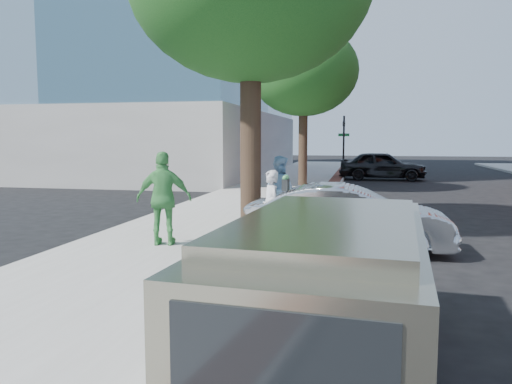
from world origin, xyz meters
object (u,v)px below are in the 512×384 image
(person_officer, at_px, (280,190))
(van, at_px, (333,283))
(parking_meter, at_px, (286,195))
(sedan_silver, at_px, (348,218))
(person_green, at_px, (164,198))
(bg_car, at_px, (383,165))
(person_gray, at_px, (271,208))

(person_officer, relative_size, van, 0.39)
(parking_meter, distance_m, sedan_silver, 1.43)
(sedan_silver, bearing_deg, person_green, 102.19)
(van, bearing_deg, parking_meter, 108.32)
(van, bearing_deg, bg_car, 91.15)
(person_officer, height_order, bg_car, person_officer)
(bg_car, bearing_deg, person_green, 167.65)
(parking_meter, distance_m, bg_car, 19.47)
(person_gray, xyz_separation_m, person_green, (-2.18, -0.50, 0.20))
(person_officer, bearing_deg, parking_meter, 136.63)
(parking_meter, xyz_separation_m, person_green, (-2.49, -0.55, -0.07))
(person_green, height_order, bg_car, person_green)
(person_green, xyz_separation_m, van, (3.79, -4.67, -0.22))
(parking_meter, height_order, van, van)
(person_gray, height_order, bg_car, person_gray)
(person_officer, distance_m, bg_car, 17.00)
(person_officer, xyz_separation_m, sedan_silver, (1.85, -2.25, -0.34))
(person_officer, xyz_separation_m, van, (1.85, -7.80, -0.13))
(person_officer, distance_m, van, 8.02)
(sedan_silver, bearing_deg, bg_car, -5.16)
(person_green, distance_m, sedan_silver, 3.90)
(person_officer, xyz_separation_m, bg_car, (3.21, 16.69, -0.21))
(person_officer, bearing_deg, person_green, 92.91)
(bg_car, distance_m, van, 24.53)
(sedan_silver, distance_m, van, 5.56)
(person_officer, bearing_deg, sedan_silver, 163.91)
(parking_meter, distance_m, person_green, 2.55)
(person_green, distance_m, bg_car, 20.49)
(sedan_silver, xyz_separation_m, bg_car, (1.37, 18.94, 0.13))
(person_gray, relative_size, van, 0.34)
(parking_meter, height_order, sedan_silver, parking_meter)
(parking_meter, relative_size, person_gray, 0.94)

